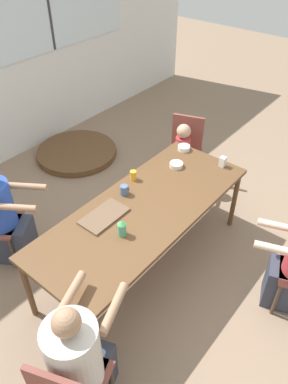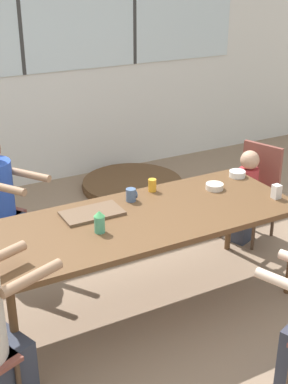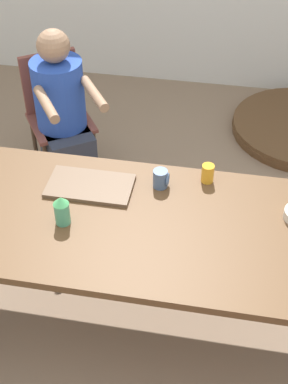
{
  "view_description": "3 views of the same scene",
  "coord_description": "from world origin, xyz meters",
  "px_view_note": "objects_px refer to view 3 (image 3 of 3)",
  "views": [
    {
      "loc": [
        -1.91,
        -1.56,
        2.9
      ],
      "look_at": [
        0.0,
        0.0,
        0.92
      ],
      "focal_mm": 35.0,
      "sensor_mm": 36.0,
      "label": 1
    },
    {
      "loc": [
        -1.57,
        -2.89,
        2.37
      ],
      "look_at": [
        0.0,
        0.0,
        0.92
      ],
      "focal_mm": 50.0,
      "sensor_mm": 36.0,
      "label": 2
    },
    {
      "loc": [
        0.31,
        -1.73,
        2.45
      ],
      "look_at": [
        0.0,
        0.0,
        0.92
      ],
      "focal_mm": 50.0,
      "sensor_mm": 36.0,
      "label": 3
    }
  ],
  "objects_px": {
    "person_woman_green_shirt": "(63,119)",
    "juice_glass": "(208,173)",
    "coffee_mug": "(161,179)",
    "sippy_cup": "(62,210)",
    "chair_for_woman_green_shirt": "(56,105)"
  },
  "relations": [
    {
      "from": "person_woman_green_shirt",
      "to": "juice_glass",
      "type": "relative_size",
      "value": 11.44
    },
    {
      "from": "coffee_mug",
      "to": "juice_glass",
      "type": "xyz_separation_m",
      "value": [
        0.22,
        0.08,
        0.0
      ]
    },
    {
      "from": "person_woman_green_shirt",
      "to": "sippy_cup",
      "type": "xyz_separation_m",
      "value": [
        0.38,
        -1.18,
        0.33
      ]
    },
    {
      "from": "chair_for_woman_green_shirt",
      "to": "sippy_cup",
      "type": "relative_size",
      "value": 5.6
    },
    {
      "from": "sippy_cup",
      "to": "juice_glass",
      "type": "distance_m",
      "value": 0.75
    },
    {
      "from": "coffee_mug",
      "to": "sippy_cup",
      "type": "xyz_separation_m",
      "value": [
        -0.4,
        -0.33,
        0.03
      ]
    },
    {
      "from": "chair_for_woman_green_shirt",
      "to": "person_woman_green_shirt",
      "type": "bearing_deg",
      "value": 90.0
    },
    {
      "from": "chair_for_woman_green_shirt",
      "to": "sippy_cup",
      "type": "xyz_separation_m",
      "value": [
        0.48,
        -1.32,
        0.31
      ]
    },
    {
      "from": "sippy_cup",
      "to": "juice_glass",
      "type": "relative_size",
      "value": 1.58
    },
    {
      "from": "person_woman_green_shirt",
      "to": "coffee_mug",
      "type": "distance_m",
      "value": 1.19
    },
    {
      "from": "coffee_mug",
      "to": "person_woman_green_shirt",
      "type": "bearing_deg",
      "value": 132.59
    },
    {
      "from": "chair_for_woman_green_shirt",
      "to": "coffee_mug",
      "type": "relative_size",
      "value": 8.92
    },
    {
      "from": "person_woman_green_shirt",
      "to": "juice_glass",
      "type": "bearing_deg",
      "value": 108.72
    },
    {
      "from": "sippy_cup",
      "to": "juice_glass",
      "type": "height_order",
      "value": "sippy_cup"
    },
    {
      "from": "coffee_mug",
      "to": "juice_glass",
      "type": "height_order",
      "value": "same"
    }
  ]
}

